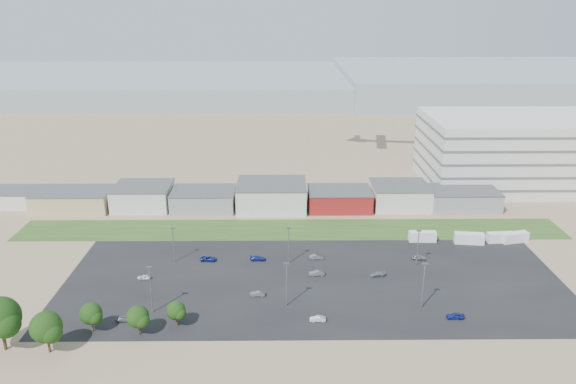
{
  "coord_description": "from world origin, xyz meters",
  "views": [
    {
      "loc": [
        -2.28,
        -100.97,
        64.42
      ],
      "look_at": [
        -1.13,
        22.0,
        22.07
      ],
      "focal_mm": 35.0,
      "sensor_mm": 36.0,
      "label": 1
    }
  ],
  "objects_px": {
    "tree_far_left": "(1,321)",
    "parked_car_4": "(258,294)",
    "parked_car_7": "(317,273)",
    "parked_car_13": "(318,319)",
    "parked_car_2": "(455,316)",
    "parked_car_9": "(208,259)",
    "parked_car_6": "(258,258)",
    "parked_car_5": "(144,277)",
    "parked_car_12": "(377,274)",
    "parked_car_8": "(419,257)",
    "parked_car_11": "(317,257)",
    "box_trailer_a": "(422,236)",
    "parked_car_10": "(125,319)"
  },
  "relations": [
    {
      "from": "parked_car_5",
      "to": "parked_car_12",
      "type": "bearing_deg",
      "value": 93.45
    },
    {
      "from": "parked_car_8",
      "to": "parked_car_13",
      "type": "height_order",
      "value": "parked_car_8"
    },
    {
      "from": "parked_car_4",
      "to": "parked_car_5",
      "type": "relative_size",
      "value": 1.04
    },
    {
      "from": "parked_car_7",
      "to": "parked_car_12",
      "type": "bearing_deg",
      "value": 83.97
    },
    {
      "from": "tree_far_left",
      "to": "box_trailer_a",
      "type": "bearing_deg",
      "value": 28.58
    },
    {
      "from": "parked_car_8",
      "to": "parked_car_10",
      "type": "height_order",
      "value": "parked_car_8"
    },
    {
      "from": "parked_car_7",
      "to": "parked_car_13",
      "type": "bearing_deg",
      "value": -6.63
    },
    {
      "from": "parked_car_6",
      "to": "parked_car_12",
      "type": "distance_m",
      "value": 31.1
    },
    {
      "from": "parked_car_10",
      "to": "parked_car_13",
      "type": "height_order",
      "value": "parked_car_13"
    },
    {
      "from": "parked_car_6",
      "to": "parked_car_9",
      "type": "distance_m",
      "value": 12.85
    },
    {
      "from": "parked_car_5",
      "to": "box_trailer_a",
      "type": "bearing_deg",
      "value": 109.23
    },
    {
      "from": "parked_car_6",
      "to": "parked_car_10",
      "type": "height_order",
      "value": "parked_car_6"
    },
    {
      "from": "parked_car_2",
      "to": "parked_car_9",
      "type": "bearing_deg",
      "value": -116.18
    },
    {
      "from": "parked_car_9",
      "to": "parked_car_12",
      "type": "distance_m",
      "value": 43.52
    },
    {
      "from": "parked_car_6",
      "to": "parked_car_11",
      "type": "distance_m",
      "value": 15.41
    },
    {
      "from": "parked_car_8",
      "to": "parked_car_12",
      "type": "distance_m",
      "value": 15.35
    },
    {
      "from": "parked_car_5",
      "to": "parked_car_9",
      "type": "bearing_deg",
      "value": 127.23
    },
    {
      "from": "parked_car_6",
      "to": "parked_car_8",
      "type": "bearing_deg",
      "value": -88.01
    },
    {
      "from": "parked_car_4",
      "to": "parked_car_9",
      "type": "distance_m",
      "value": 22.87
    },
    {
      "from": "parked_car_9",
      "to": "parked_car_4",
      "type": "bearing_deg",
      "value": -140.36
    },
    {
      "from": "tree_far_left",
      "to": "parked_car_5",
      "type": "distance_m",
      "value": 35.49
    },
    {
      "from": "parked_car_2",
      "to": "parked_car_6",
      "type": "xyz_separation_m",
      "value": [
        -43.22,
        28.55,
        -0.06
      ]
    },
    {
      "from": "parked_car_4",
      "to": "tree_far_left",
      "type": "bearing_deg",
      "value": -66.35
    },
    {
      "from": "parked_car_4",
      "to": "parked_car_8",
      "type": "bearing_deg",
      "value": 114.99
    },
    {
      "from": "parked_car_4",
      "to": "parked_car_12",
      "type": "height_order",
      "value": "parked_car_4"
    },
    {
      "from": "parked_car_5",
      "to": "parked_car_6",
      "type": "distance_m",
      "value": 29.12
    },
    {
      "from": "parked_car_2",
      "to": "parked_car_7",
      "type": "distance_m",
      "value": 34.68
    },
    {
      "from": "box_trailer_a",
      "to": "parked_car_9",
      "type": "height_order",
      "value": "box_trailer_a"
    },
    {
      "from": "parked_car_4",
      "to": "parked_car_7",
      "type": "bearing_deg",
      "value": 125.92
    },
    {
      "from": "parked_car_13",
      "to": "parked_car_10",
      "type": "bearing_deg",
      "value": -90.35
    },
    {
      "from": "tree_far_left",
      "to": "parked_car_4",
      "type": "relative_size",
      "value": 3.7
    },
    {
      "from": "parked_car_11",
      "to": "parked_car_12",
      "type": "bearing_deg",
      "value": -128.94
    },
    {
      "from": "parked_car_6",
      "to": "parked_car_2",
      "type": "bearing_deg",
      "value": -121.51
    },
    {
      "from": "tree_far_left",
      "to": "parked_car_8",
      "type": "relative_size",
      "value": 3.4
    },
    {
      "from": "box_trailer_a",
      "to": "parked_car_7",
      "type": "distance_m",
      "value": 37.0
    },
    {
      "from": "parked_car_7",
      "to": "parked_car_13",
      "type": "height_order",
      "value": "parked_car_7"
    },
    {
      "from": "parked_car_9",
      "to": "box_trailer_a",
      "type": "bearing_deg",
      "value": -75.12
    },
    {
      "from": "parked_car_5",
      "to": "parked_car_13",
      "type": "height_order",
      "value": "parked_car_13"
    },
    {
      "from": "parked_car_8",
      "to": "parked_car_10",
      "type": "bearing_deg",
      "value": 120.38
    },
    {
      "from": "parked_car_4",
      "to": "parked_car_5",
      "type": "distance_m",
      "value": 29.22
    },
    {
      "from": "parked_car_6",
      "to": "parked_car_4",
      "type": "bearing_deg",
      "value": -175.89
    },
    {
      "from": "parked_car_6",
      "to": "parked_car_11",
      "type": "xyz_separation_m",
      "value": [
        15.39,
        0.63,
        0.03
      ]
    },
    {
      "from": "parked_car_11",
      "to": "parked_car_9",
      "type": "bearing_deg",
      "value": 86.83
    },
    {
      "from": "parked_car_5",
      "to": "parked_car_7",
      "type": "height_order",
      "value": "parked_car_7"
    },
    {
      "from": "tree_far_left",
      "to": "parked_car_13",
      "type": "relative_size",
      "value": 3.69
    },
    {
      "from": "box_trailer_a",
      "to": "parked_car_13",
      "type": "distance_m",
      "value": 52.08
    },
    {
      "from": "parked_car_10",
      "to": "parked_car_5",
      "type": "bearing_deg",
      "value": -1.29
    },
    {
      "from": "tree_far_left",
      "to": "parked_car_7",
      "type": "distance_m",
      "value": 69.47
    },
    {
      "from": "parked_car_2",
      "to": "parked_car_13",
      "type": "bearing_deg",
      "value": -87.81
    },
    {
      "from": "parked_car_11",
      "to": "parked_car_13",
      "type": "relative_size",
      "value": 1.09
    }
  ]
}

